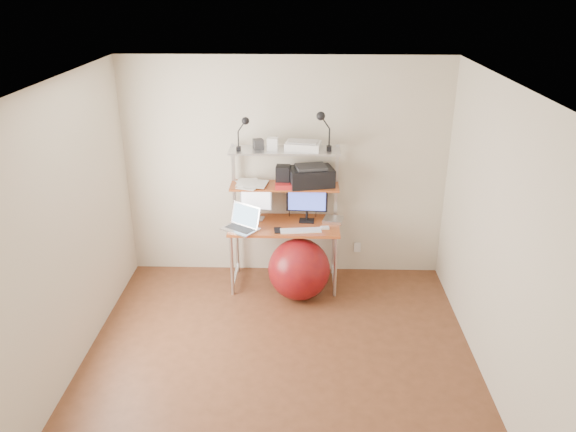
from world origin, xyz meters
The scene contains 20 objects.
room centered at (0.00, 0.00, 1.25)m, with size 3.60×3.60×3.60m.
computer_desk centered at (0.00, 1.50, 0.96)m, with size 1.20×0.60×1.57m.
wall_outlet centered at (0.85, 1.79, 0.30)m, with size 0.08×0.01×0.12m, color silver.
monitor_silver centered at (-0.32, 1.59, 0.96)m, with size 0.37×0.15×0.41m.
monitor_black centered at (0.25, 1.54, 0.97)m, with size 0.45×0.14×0.45m.
laptop centered at (-0.44, 1.32, 0.79)m, with size 0.47×0.45×0.32m.
keyboard centered at (0.18, 1.26, 0.75)m, with size 0.44×0.12×0.01m, color silver.
mouse centered at (0.44, 1.33, 0.75)m, with size 0.09×0.05×0.02m, color silver.
mac_mini centered at (0.54, 1.53, 0.76)m, with size 0.21×0.21×0.04m, color silver.
phone centered at (-0.06, 1.26, 0.75)m, with size 0.08×0.15×0.01m, color black.
printer centered at (0.28, 1.57, 1.26)m, with size 0.53×0.42×0.22m.
nas_cube centered at (-0.02, 1.56, 1.26)m, with size 0.15×0.15×0.22m, color black.
red_box centered at (0.00, 1.46, 1.18)m, with size 0.20×0.13×0.05m, color red.
scanner centered at (0.20, 1.56, 1.60)m, with size 0.40×0.29×0.10m.
box_white centered at (-0.13, 1.56, 1.62)m, with size 0.11×0.09×0.13m, color silver.
box_grey centered at (-0.28, 1.59, 1.60)m, with size 0.10×0.10×0.10m, color #303032.
clip_lamp_left centered at (-0.42, 1.50, 1.81)m, with size 0.14×0.08×0.36m.
clip_lamp_right centered at (0.40, 1.53, 1.86)m, with size 0.17×0.09×0.42m.
exercise_ball centered at (0.17, 1.16, 0.33)m, with size 0.67×0.67×0.67m, color maroon.
paper_stack centered at (-0.37, 1.57, 1.16)m, with size 0.38×0.41×0.02m.
Camera 1 is at (0.20, -4.18, 3.23)m, focal length 35.00 mm.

